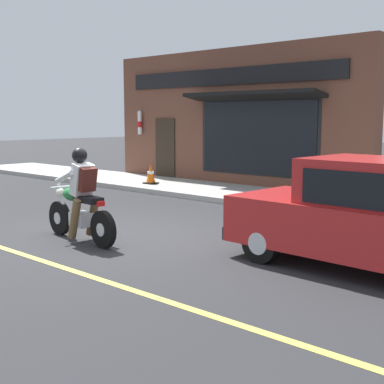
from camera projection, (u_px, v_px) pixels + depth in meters
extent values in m
plane|color=#2B2B2D|center=(115.00, 236.00, 9.63)|extent=(80.00, 80.00, 0.00)
cube|color=#ADAAA3|center=(194.00, 189.00, 15.60)|extent=(2.60, 22.00, 0.14)
cube|color=brown|center=(230.00, 119.00, 16.39)|extent=(0.50, 9.40, 4.20)
cube|color=black|center=(256.00, 138.00, 15.49)|extent=(0.04, 3.95, 2.10)
cube|color=black|center=(257.00, 138.00, 15.50)|extent=(0.02, 4.14, 2.20)
cube|color=#2D2319|center=(165.00, 150.00, 18.07)|extent=(0.04, 0.90, 2.10)
cube|color=black|center=(250.00, 95.00, 15.08)|extent=(0.81, 4.51, 0.24)
cube|color=black|center=(225.00, 77.00, 16.02)|extent=(0.06, 7.99, 0.50)
cylinder|color=white|center=(140.00, 124.00, 18.68)|extent=(0.14, 0.14, 0.70)
cylinder|color=red|center=(140.00, 124.00, 18.68)|extent=(0.15, 0.15, 0.20)
sphere|color=silver|center=(140.00, 113.00, 18.62)|extent=(0.16, 0.16, 0.16)
cylinder|color=black|center=(60.00, 218.00, 9.75)|extent=(0.15, 0.63, 0.62)
cylinder|color=silver|center=(60.00, 218.00, 9.75)|extent=(0.14, 0.23, 0.22)
cylinder|color=black|center=(103.00, 229.00, 8.74)|extent=(0.15, 0.63, 0.62)
cylinder|color=silver|center=(103.00, 229.00, 8.74)|extent=(0.14, 0.23, 0.22)
cube|color=silver|center=(82.00, 219.00, 9.19)|extent=(0.31, 0.42, 0.24)
ellipsoid|color=#196B33|center=(73.00, 194.00, 9.32)|extent=(0.34, 0.54, 0.24)
cube|color=black|center=(88.00, 199.00, 8.98)|extent=(0.30, 0.58, 0.10)
cylinder|color=silver|center=(62.00, 201.00, 9.63)|extent=(0.09, 0.33, 0.68)
cylinder|color=silver|center=(65.00, 187.00, 9.51)|extent=(0.56, 0.08, 0.04)
sphere|color=silver|center=(60.00, 192.00, 9.65)|extent=(0.16, 0.16, 0.16)
cylinder|color=silver|center=(103.00, 227.00, 9.03)|extent=(0.12, 0.55, 0.08)
cube|color=red|center=(101.00, 204.00, 8.71)|extent=(0.12, 0.07, 0.08)
cylinder|color=brown|center=(75.00, 219.00, 9.02)|extent=(0.17, 0.36, 0.71)
cylinder|color=brown|center=(93.00, 216.00, 9.26)|extent=(0.17, 0.36, 0.71)
cube|color=silver|center=(82.00, 180.00, 9.06)|extent=(0.36, 0.35, 0.57)
cylinder|color=silver|center=(64.00, 177.00, 9.10)|extent=(0.13, 0.52, 0.26)
cylinder|color=silver|center=(85.00, 175.00, 9.37)|extent=(0.13, 0.52, 0.26)
sphere|color=black|center=(80.00, 155.00, 9.05)|extent=(0.26, 0.26, 0.26)
cube|color=#4C1E19|center=(87.00, 179.00, 8.95)|extent=(0.30, 0.26, 0.42)
cylinder|color=black|center=(261.00, 243.00, 7.84)|extent=(0.20, 0.61, 0.60)
cylinder|color=silver|center=(261.00, 243.00, 7.84)|extent=(0.21, 0.34, 0.33)
cylinder|color=black|center=(314.00, 228.00, 8.86)|extent=(0.20, 0.61, 0.60)
cylinder|color=silver|center=(314.00, 228.00, 8.86)|extent=(0.21, 0.34, 0.33)
cube|color=red|center=(362.00, 227.00, 7.48)|extent=(1.75, 3.75, 0.70)
cube|color=red|center=(381.00, 183.00, 7.22)|extent=(1.50, 1.94, 0.66)
cube|color=black|center=(324.00, 182.00, 7.83)|extent=(1.33, 0.39, 0.51)
cube|color=black|center=(355.00, 190.00, 6.71)|extent=(0.08, 1.52, 0.46)
cube|color=silver|center=(236.00, 208.00, 8.39)|extent=(0.24, 0.05, 0.14)
cube|color=silver|center=(274.00, 201.00, 9.11)|extent=(0.24, 0.05, 0.14)
cube|color=#28282B|center=(257.00, 226.00, 8.78)|extent=(1.61, 0.17, 0.20)
cube|color=black|center=(151.00, 183.00, 16.22)|extent=(0.36, 0.36, 0.04)
cone|color=orange|center=(151.00, 173.00, 16.18)|extent=(0.28, 0.28, 0.56)
cylinder|color=white|center=(151.00, 173.00, 16.18)|extent=(0.20, 0.20, 0.08)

